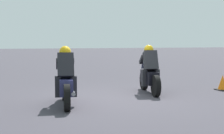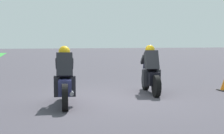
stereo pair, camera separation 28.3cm
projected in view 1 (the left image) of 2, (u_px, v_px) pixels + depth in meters
ground_plane at (110, 98)px, 9.15m from camera, size 120.00×120.00×0.00m
rider_lane_a at (150, 73)px, 10.03m from camera, size 2.04×0.59×1.51m
rider_lane_b at (66, 81)px, 8.12m from camera, size 2.04×0.57×1.51m
traffic_cone at (222, 83)px, 10.66m from camera, size 0.40×0.40×0.51m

